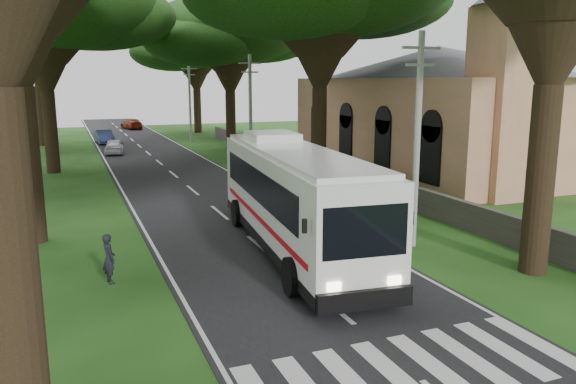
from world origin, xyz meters
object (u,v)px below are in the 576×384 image
(pole_far, at_px, (190,101))
(distant_car_a, at_px, (114,146))
(distant_car_b, at_px, (104,137))
(coach_bus, at_px, (294,196))
(pole_near, at_px, (417,137))
(distant_car_c, at_px, (131,124))
(pole_mid, at_px, (250,111))
(church, at_px, (438,100))
(pedestrian, at_px, (109,259))

(pole_far, bearing_deg, distant_car_a, -137.77)
(pole_far, height_order, distant_car_b, pole_far)
(pole_far, distance_m, coach_bus, 39.11)
(pole_far, bearing_deg, pole_near, -90.00)
(coach_bus, distance_m, distant_car_c, 56.76)
(pole_near, distance_m, coach_bus, 5.08)
(pole_near, height_order, distant_car_b, pole_near)
(distant_car_b, bearing_deg, distant_car_a, -93.17)
(pole_mid, distance_m, pole_far, 20.00)
(pole_far, xyz_separation_m, distant_car_b, (-8.50, 1.34, -3.46))
(church, distance_m, pole_mid, 13.16)
(pole_mid, xyz_separation_m, coach_bus, (-4.45, -18.79, -2.13))
(church, height_order, pole_near, church)
(pole_mid, xyz_separation_m, distant_car_b, (-8.50, 21.34, -3.46))
(distant_car_a, bearing_deg, distant_car_c, -93.43)
(pole_mid, bearing_deg, pedestrian, -119.24)
(distant_car_a, xyz_separation_m, pedestrian, (-2.89, -32.40, 0.11))
(coach_bus, relative_size, distant_car_c, 2.85)
(coach_bus, height_order, distant_car_c, coach_bus)
(church, relative_size, distant_car_a, 6.28)
(coach_bus, xyz_separation_m, pedestrian, (-6.68, -1.09, -1.26))
(church, distance_m, distant_car_b, 33.44)
(pole_near, height_order, coach_bus, pole_near)
(pole_far, bearing_deg, coach_bus, -96.55)
(pole_near, height_order, pedestrian, pole_near)
(distant_car_c, bearing_deg, coach_bus, 79.45)
(distant_car_b, height_order, distant_car_c, distant_car_b)
(pole_far, relative_size, distant_car_a, 2.09)
(pole_far, bearing_deg, church, -63.18)
(church, height_order, pole_mid, church)
(pole_near, distance_m, pole_mid, 20.00)
(coach_bus, relative_size, distant_car_b, 3.12)
(pole_far, xyz_separation_m, coach_bus, (-4.45, -38.79, -2.13))
(pole_far, relative_size, pedestrian, 5.03)
(pole_mid, bearing_deg, distant_car_a, 123.38)
(distant_car_c, bearing_deg, pedestrian, 72.88)
(pole_mid, relative_size, distant_car_b, 1.90)
(pole_near, relative_size, coach_bus, 0.61)
(church, distance_m, pedestrian, 28.41)
(church, relative_size, distant_car_c, 5.20)
(pole_near, xyz_separation_m, distant_car_a, (-8.25, 32.52, -3.50))
(pole_mid, relative_size, coach_bus, 0.61)
(pole_near, xyz_separation_m, coach_bus, (-4.45, 1.21, -2.13))
(pole_far, height_order, coach_bus, pole_far)
(pole_far, bearing_deg, pedestrian, -105.59)
(church, xyz_separation_m, pedestrian, (-23.50, -15.44, -4.11))
(pole_mid, xyz_separation_m, pedestrian, (-11.13, -19.89, -3.39))
(distant_car_b, relative_size, distant_car_c, 0.91)
(pole_near, bearing_deg, pedestrian, 179.43)
(pole_near, bearing_deg, distant_car_c, 93.90)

